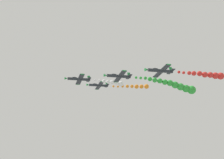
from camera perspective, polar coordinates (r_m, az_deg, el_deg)
airplane_lead at (r=96.12m, az=-8.01°, el=0.11°), size 9.24×10.35×3.39m
smoke_trail_lead at (r=98.88m, az=0.46°, el=-0.73°), size 3.26×12.18×2.83m
airplane_left_inner at (r=86.60m, az=1.54°, el=0.82°), size 9.27×10.35×3.33m
smoke_trail_left_inner at (r=93.17m, az=15.24°, el=-1.45°), size 7.52×22.29×6.60m
airplane_right_inner at (r=110.53m, az=-3.31°, el=-1.38°), size 9.32×10.35×3.24m
smoke_trail_right_inner at (r=115.33m, az=6.05°, el=-1.66°), size 4.80×17.51×2.29m
airplane_left_outer at (r=80.14m, az=11.39°, el=2.08°), size 9.29×10.35×3.30m
smoke_trail_left_outer at (r=90.15m, az=22.21°, el=1.02°), size 3.66×17.85×2.72m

